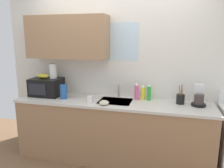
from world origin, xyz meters
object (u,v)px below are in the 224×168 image
Objects in this scene: microwave at (46,87)px; dish_soap_bottle_yellow at (143,93)px; coffee_maker at (199,98)px; dish_soap_bottle_pink at (137,92)px; cereal_canister at (64,92)px; small_bowl at (104,103)px; mug_white at (90,99)px; banana_bunch at (43,76)px; paper_towel_roll at (53,71)px; utensil_crock at (180,99)px; dish_soap_bottle_green at (149,93)px.

dish_soap_bottle_yellow is at bearing 5.75° from microwave.
coffee_maker is 1.13× the size of dish_soap_bottle_pink.
cereal_canister reaches higher than small_bowl.
mug_white is at bearing -153.99° from dish_soap_bottle_yellow.
banana_bunch is 1.55m from dish_soap_bottle_yellow.
paper_towel_roll is 1.05× the size of cereal_canister.
utensil_crock reaches higher than mug_white.
microwave is at bearing -177.95° from utensil_crock.
small_bowl is at bearing -18.33° from paper_towel_roll.
small_bowl is (-0.56, -0.38, -0.08)m from dish_soap_bottle_green.
utensil_crock is at bearing 177.15° from coffee_maker.
microwave is at bearing -174.41° from dish_soap_bottle_pink.
small_bowl is at bearing -12.70° from cereal_canister.
dish_soap_bottle_green is (-0.66, 0.07, 0.01)m from coffee_maker.
paper_towel_roll is at bearing 147.99° from cereal_canister.
dish_soap_bottle_pink is (1.39, 0.14, -0.02)m from microwave.
dish_soap_bottle_green is at bearing 34.13° from small_bowl.
small_bowl is (-0.47, -0.40, -0.07)m from dish_soap_bottle_yellow.
dish_soap_bottle_yellow is (0.09, 0.01, -0.01)m from dish_soap_bottle_pink.
microwave is 2.07× the size of dish_soap_bottle_yellow.
microwave is 1.57m from dish_soap_bottle_green.
coffee_maker is at bearing 1.54° from microwave.
cereal_canister is (-1.89, -0.16, -0.00)m from coffee_maker.
dish_soap_bottle_green is 0.84m from mug_white.
cereal_canister is 1.66m from utensil_crock.
mug_white is (-0.69, -0.34, -0.06)m from dish_soap_bottle_yellow.
cereal_canister is 0.76× the size of utensil_crock.
mug_white is (0.69, -0.24, -0.33)m from paper_towel_roll.
utensil_crock is (1.21, 0.26, 0.02)m from mug_white.
mug_white is 0.73× the size of small_bowl.
cereal_canister is (0.24, -0.15, -0.28)m from paper_towel_roll.
paper_towel_roll is at bearing 27.17° from microwave.
utensil_crock is (1.90, 0.02, -0.31)m from paper_towel_roll.
banana_bunch is (-0.05, 0.00, 0.17)m from microwave.
utensil_crock reaches higher than dish_soap_bottle_yellow.
banana_bunch reaches higher than mug_white.
paper_towel_roll is 2.32× the size of mug_white.
banana_bunch is at bearing -161.57° from paper_towel_roll.
banana_bunch is 0.18m from paper_towel_roll.
cereal_canister is 0.46m from mug_white.
paper_towel_roll is (0.10, 0.05, 0.24)m from microwave.
dish_soap_bottle_pink is 0.55m from small_bowl.
paper_towel_roll reaches higher than cereal_canister.
paper_towel_roll is at bearing -179.78° from coffee_maker.
mug_white is (0.84, -0.19, -0.26)m from banana_bunch.
dish_soap_bottle_green is 0.68m from small_bowl.
banana_bunch is 0.91× the size of paper_towel_roll.
utensil_crock is (1.66, 0.17, -0.03)m from cereal_canister.
paper_towel_roll is 2.14m from coffee_maker.
mug_white is (0.79, -0.19, -0.09)m from microwave.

